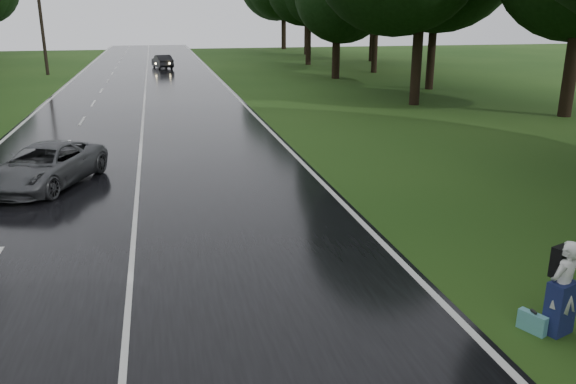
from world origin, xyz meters
The scene contains 11 objects.
ground centered at (0.00, 0.00, 0.00)m, with size 160.00×160.00×0.00m, color #264715.
road centered at (0.00, 20.00, 0.02)m, with size 12.00×140.00×0.04m, color black.
lane_center centered at (0.00, 20.00, 0.04)m, with size 0.12×140.00×0.01m, color silver.
grey_car centered at (-2.79, 8.34, 0.69)m, with size 2.17×4.70×1.30m, color #46474A.
far_car centered at (1.50, 48.23, 0.68)m, with size 1.36×3.90×1.29m, color black.
hitchhiker centered at (7.29, -2.83, 0.79)m, with size 0.72×0.70×1.70m.
suitcase centered at (6.86, -2.74, 0.18)m, with size 0.15×0.50×0.36m, color #549C9F.
utility_pole_far centered at (-8.50, 44.53, 0.00)m, with size 1.80×0.28×9.92m, color black, non-canonical shape.
tree_right_d centered at (15.76, 21.50, 0.00)m, with size 9.81×9.81×15.32m, color black, non-canonical shape.
tree_right_e centered at (15.41, 36.14, 0.00)m, with size 7.23×7.23×11.30m, color black, non-canonical shape.
tree_right_f centered at (16.50, 49.32, 0.00)m, with size 9.13×9.13×14.26m, color black, non-canonical shape.
Camera 1 is at (0.79, -10.39, 5.31)m, focal length 35.89 mm.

